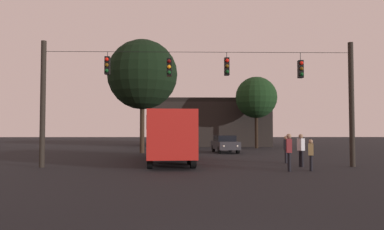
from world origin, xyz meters
TOP-DOWN VIEW (x-y plane):
  - ground_plane at (0.00, 24.50)m, footprint 168.00×168.00m
  - overhead_signal_span at (0.04, 14.60)m, footprint 16.83×0.44m
  - city_bus at (-1.72, 18.14)m, footprint 3.30×11.15m
  - car_near_right at (2.84, 27.59)m, footprint 2.24×4.47m
  - pedestrian_crossing_left at (5.34, 17.00)m, footprint 0.36×0.42m
  - pedestrian_crossing_center at (5.51, 14.64)m, footprint 0.35×0.42m
  - pedestrian_crossing_right at (4.24, 12.45)m, footprint 0.29×0.39m
  - pedestrian_near_bus at (5.36, 12.67)m, footprint 0.34×0.42m
  - corner_building at (2.45, 45.24)m, footprint 14.63×13.31m
  - tree_left_silhouette at (-4.43, 27.11)m, footprint 6.11×6.11m
  - tree_behind_building at (7.25, 35.78)m, footprint 4.62×4.62m

SIDE VIEW (x-z plane):
  - ground_plane at x=0.00m, z-range 0.00..0.00m
  - car_near_right at x=2.84m, z-range 0.04..1.56m
  - pedestrian_near_bus at x=5.36m, z-range 0.09..1.60m
  - pedestrian_crossing_left at x=5.34m, z-range 0.10..1.72m
  - pedestrian_crossing_center at x=5.51m, z-range 0.12..1.88m
  - pedestrian_crossing_right at x=4.24m, z-range 0.13..1.92m
  - city_bus at x=-1.72m, z-range 0.37..3.37m
  - corner_building at x=2.45m, z-range 0.00..5.90m
  - overhead_signal_span at x=0.04m, z-range 0.57..7.31m
  - tree_behind_building at x=7.25m, z-range 1.65..9.61m
  - tree_left_silhouette at x=-4.43m, z-range 1.89..11.80m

